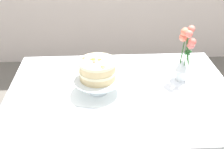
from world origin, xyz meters
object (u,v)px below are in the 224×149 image
Objects in this scene: dining_table at (121,106)px; flower_vase at (184,56)px; cake_stand at (98,81)px; layer_cake at (98,70)px.

dining_table is 0.50m from flower_vase.
dining_table is 4.83× the size of cake_stand.
cake_stand is 0.08m from layer_cake.
flower_vase reaches higher than layer_cake.
cake_stand is 0.80× the size of flower_vase.
dining_table is 0.23m from cake_stand.
cake_stand reaches higher than dining_table.
dining_table is at bearing -161.68° from flower_vase.
flower_vase is (0.40, 0.13, 0.27)m from dining_table.
layer_cake is at bearing 173.03° from dining_table.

